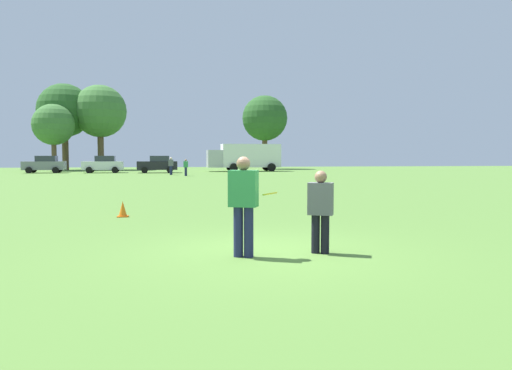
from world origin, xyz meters
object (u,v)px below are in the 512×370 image
box_truck (245,156)px  bystander_far_jogger (171,165)px  player_defender (321,207)px  frisbee (270,194)px  traffic_cone (123,209)px  parked_car_near_left (45,164)px  bystander_sideline_watcher (186,166)px  parked_car_mid_left (103,164)px  player_thrower (243,201)px  parked_car_center (158,164)px

box_truck → bystander_far_jogger: (-8.49, -9.47, -0.80)m
player_defender → frisbee: (-1.01, -0.21, 0.28)m
traffic_cone → box_truck: (9.53, 41.67, 1.52)m
bystander_far_jogger → parked_car_near_left: bearing=150.8°
bystander_sideline_watcher → box_truck: bearing=59.6°
box_truck → traffic_cone: bearing=-102.9°
bystander_sideline_watcher → player_defender: bearing=-87.0°
parked_car_mid_left → box_truck: 15.92m
parked_car_near_left → player_defender: bearing=-70.2°
frisbee → traffic_cone: size_ratio=0.57×
frisbee → player_defender: bearing=11.7°
player_thrower → parked_car_mid_left: size_ratio=0.43×
parked_car_near_left → bystander_far_jogger: 15.22m
bystander_sideline_watcher → parked_car_near_left: bearing=145.3°
parked_car_center → box_truck: size_ratio=0.50×
player_thrower → parked_car_mid_left: bearing=101.2°
player_thrower → parked_car_near_left: parked_car_near_left is taller
box_truck → bystander_far_jogger: size_ratio=5.10×
player_defender → frisbee: bearing=-168.3°
frisbee → box_truck: bearing=82.6°
traffic_cone → box_truck: 42.77m
player_defender → frisbee: 1.06m
player_thrower → frisbee: 0.49m
player_defender → parked_car_near_left: size_ratio=0.36×
box_truck → player_thrower: bearing=-98.0°
bystander_far_jogger → parked_car_center: bearing=104.0°
player_thrower → frisbee: (0.46, -0.11, 0.12)m
parked_car_near_left → player_thrower: bearing=-71.9°
frisbee → box_truck: size_ratio=0.03×
parked_car_near_left → traffic_cone: bearing=-72.8°
traffic_cone → parked_car_near_left: size_ratio=0.11×
player_thrower → parked_car_center: bearing=94.1°
frisbee → bystander_far_jogger: bystander_far_jogger is taller
traffic_cone → box_truck: bearing=77.1°
frisbee → bystander_sideline_watcher: (-0.86, 35.90, -0.29)m
traffic_cone → bystander_sideline_watcher: (2.39, 29.49, 0.63)m
parked_car_near_left → bystander_far_jogger: bearing=-29.2°
traffic_cone → parked_car_center: size_ratio=0.11×
traffic_cone → bystander_far_jogger: bearing=88.2°
frisbee → traffic_cone: (-3.25, 6.41, -0.92)m
traffic_cone → parked_car_mid_left: bearing=99.0°
parked_car_mid_left → traffic_cone: bearing=-81.0°
box_truck → bystander_far_jogger: 12.75m
parked_car_near_left → bystander_far_jogger: (13.29, -7.43, 0.03)m
player_thrower → bystander_sideline_watcher: bearing=90.6°
parked_car_mid_left → bystander_sideline_watcher: (8.54, -9.54, -0.06)m
parked_car_center → parked_car_near_left: bearing=172.6°
parked_car_near_left → parked_car_center: same height
frisbee → bystander_sideline_watcher: bystander_sideline_watcher is taller
bystander_far_jogger → frisbee: bearing=-86.7°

